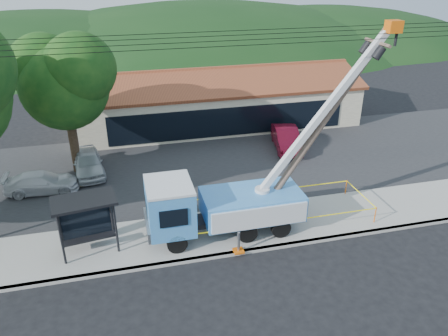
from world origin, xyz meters
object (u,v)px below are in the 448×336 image
utility_truck (222,203)px  car_silver (90,174)px  car_white (44,193)px  leaning_pole (323,122)px  car_red (286,150)px  bus_shelter (85,211)px

utility_truck → car_silver: (-6.66, 8.56, -1.84)m
car_silver → car_white: 3.19m
leaning_pole → car_red: bearing=77.5°
bus_shelter → car_silver: bearing=83.6°
bus_shelter → leaning_pole: bearing=-9.0°
leaning_pole → bus_shelter: size_ratio=3.26×
utility_truck → bus_shelter: 6.40m
car_silver → car_white: (-2.57, -1.89, 0.00)m
bus_shelter → car_silver: bus_shelter is taller
utility_truck → leaning_pole: 6.24m
leaning_pole → car_red: size_ratio=2.16×
bus_shelter → car_silver: 8.58m
leaning_pole → bus_shelter: 11.92m
car_silver → leaning_pole: bearing=-43.6°
car_red → leaning_pole: bearing=-91.4°
leaning_pole → car_silver: 15.45m
utility_truck → car_white: utility_truck is taller
car_silver → car_red: bearing=-5.1°
leaning_pole → car_silver: bearing=144.2°
utility_truck → car_white: 11.53m
leaning_pole → bus_shelter: leaning_pole is taller
utility_truck → leaning_pole: (5.05, 0.11, 3.66)m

